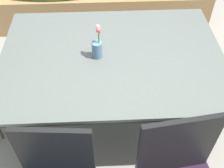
{
  "coord_description": "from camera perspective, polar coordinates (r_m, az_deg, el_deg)",
  "views": [
    {
      "loc": [
        -0.1,
        -1.45,
        2.1
      ],
      "look_at": [
        -0.02,
        0.09,
        0.46
      ],
      "focal_mm": 44.32,
      "sensor_mm": 36.0,
      "label": 1
    }
  ],
  "objects": [
    {
      "name": "dining_table",
      "position": [
        2.06,
        0.0,
        5.02
      ],
      "size": [
        1.64,
        1.17,
        0.77
      ],
      "color": "#4C514C",
      "rests_on": "ground"
    },
    {
      "name": "ground_plane",
      "position": [
        2.55,
        0.62,
        -8.56
      ],
      "size": [
        12.0,
        12.0,
        0.0
      ],
      "primitive_type": "plane",
      "color": "gray"
    },
    {
      "name": "flower_vase",
      "position": [
        1.97,
        -3.06,
        7.62
      ],
      "size": [
        0.07,
        0.07,
        0.26
      ],
      "color": "slate",
      "rests_on": "dining_table"
    },
    {
      "name": "planter_box",
      "position": [
        3.52,
        -1.53,
        17.02
      ],
      "size": [
        2.6,
        0.42,
        0.76
      ],
      "color": "olive",
      "rests_on": "ground"
    }
  ]
}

